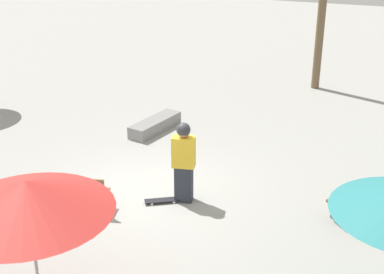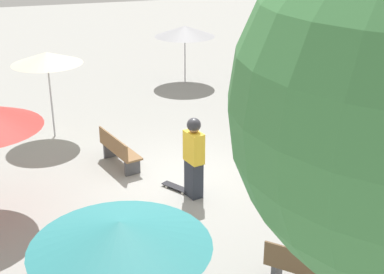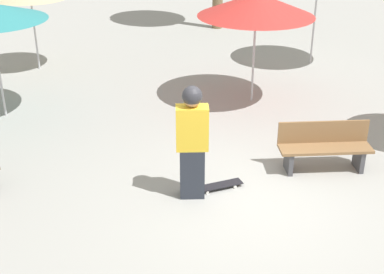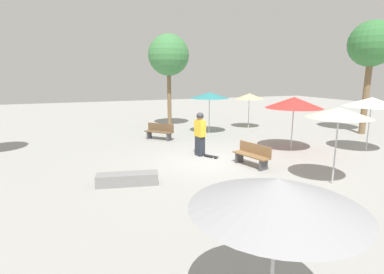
{
  "view_description": "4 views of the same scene",
  "coord_description": "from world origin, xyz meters",
  "px_view_note": "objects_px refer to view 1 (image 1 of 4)",
  "views": [
    {
      "loc": [
        -4.95,
        9.71,
        6.0
      ],
      "look_at": [
        -0.82,
        -0.53,
        1.35
      ],
      "focal_mm": 50.0,
      "sensor_mm": 36.0,
      "label": 1
    },
    {
      "loc": [
        -10.96,
        3.46,
        5.81
      ],
      "look_at": [
        -0.69,
        -0.03,
        1.38
      ],
      "focal_mm": 50.0,
      "sensor_mm": 36.0,
      "label": 2
    },
    {
      "loc": [
        0.44,
        -7.31,
        4.61
      ],
      "look_at": [
        -0.84,
        0.03,
        1.02
      ],
      "focal_mm": 50.0,
      "sensor_mm": 36.0,
      "label": 3
    },
    {
      "loc": [
        10.72,
        -4.91,
        3.43
      ],
      "look_at": [
        -0.81,
        -0.4,
        0.85
      ],
      "focal_mm": 28.0,
      "sensor_mm": 36.0,
      "label": 4
    }
  ],
  "objects_px": {
    "skater_main": "(184,160)",
    "skateboard": "(162,200)",
    "shade_umbrella_red": "(27,196)",
    "bench_far": "(366,200)",
    "bench_near": "(71,192)",
    "concrete_ledge": "(155,125)"
  },
  "relations": [
    {
      "from": "skateboard",
      "to": "concrete_ledge",
      "type": "height_order",
      "value": "concrete_ledge"
    },
    {
      "from": "concrete_ledge",
      "to": "skateboard",
      "type": "bearing_deg",
      "value": 117.73
    },
    {
      "from": "bench_far",
      "to": "skater_main",
      "type": "bearing_deg",
      "value": 148.27
    },
    {
      "from": "bench_near",
      "to": "bench_far",
      "type": "xyz_separation_m",
      "value": [
        -5.95,
        -2.02,
        0.0
      ]
    },
    {
      "from": "skater_main",
      "to": "concrete_ledge",
      "type": "relative_size",
      "value": 0.94
    },
    {
      "from": "bench_far",
      "to": "skateboard",
      "type": "bearing_deg",
      "value": 150.79
    },
    {
      "from": "skater_main",
      "to": "shade_umbrella_red",
      "type": "bearing_deg",
      "value": 69.66
    },
    {
      "from": "shade_umbrella_red",
      "to": "skateboard",
      "type": "bearing_deg",
      "value": -93.38
    },
    {
      "from": "skater_main",
      "to": "bench_near",
      "type": "relative_size",
      "value": 1.13
    },
    {
      "from": "skater_main",
      "to": "skateboard",
      "type": "bearing_deg",
      "value": 22.27
    },
    {
      "from": "skater_main",
      "to": "shade_umbrella_red",
      "type": "distance_m",
      "value": 4.53
    },
    {
      "from": "skater_main",
      "to": "skateboard",
      "type": "relative_size",
      "value": 2.38
    },
    {
      "from": "skater_main",
      "to": "bench_far",
      "type": "distance_m",
      "value": 3.95
    },
    {
      "from": "skateboard",
      "to": "bench_near",
      "type": "bearing_deg",
      "value": -1.16
    },
    {
      "from": "shade_umbrella_red",
      "to": "skater_main",
      "type": "bearing_deg",
      "value": -98.49
    },
    {
      "from": "concrete_ledge",
      "to": "bench_far",
      "type": "relative_size",
      "value": 1.35
    },
    {
      "from": "bench_near",
      "to": "bench_far",
      "type": "bearing_deg",
      "value": 4.99
    },
    {
      "from": "skateboard",
      "to": "bench_near",
      "type": "relative_size",
      "value": 0.47
    },
    {
      "from": "skater_main",
      "to": "bench_far",
      "type": "bearing_deg",
      "value": 179.24
    },
    {
      "from": "concrete_ledge",
      "to": "shade_umbrella_red",
      "type": "distance_m",
      "value": 8.28
    },
    {
      "from": "concrete_ledge",
      "to": "bench_far",
      "type": "bearing_deg",
      "value": 156.11
    },
    {
      "from": "skateboard",
      "to": "bench_far",
      "type": "relative_size",
      "value": 0.53
    }
  ]
}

